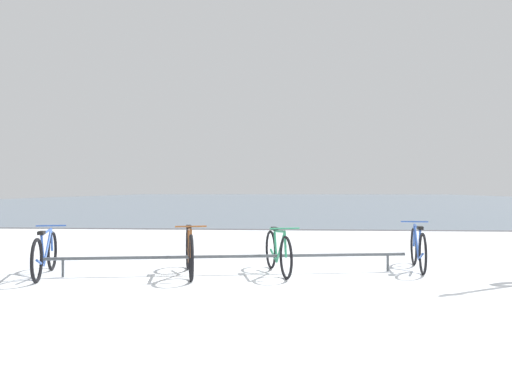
% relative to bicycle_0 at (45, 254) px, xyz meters
% --- Properties ---
extents(ground, '(80.00, 132.00, 0.08)m').
position_rel_bicycle_0_xyz_m(ground, '(4.29, 52.57, -0.38)').
color(ground, silver).
extents(bike_rack, '(5.59, 1.01, 0.31)m').
position_rel_bicycle_0_xyz_m(bike_rack, '(2.83, 0.37, -0.07)').
color(bike_rack, '#4C5156').
rests_on(bike_rack, ground).
extents(bicycle_0, '(0.62, 1.66, 0.75)m').
position_rel_bicycle_0_xyz_m(bicycle_0, '(0.00, 0.00, 0.00)').
color(bicycle_0, black).
rests_on(bicycle_0, ground).
extents(bicycle_1, '(0.59, 1.72, 0.80)m').
position_rel_bicycle_0_xyz_m(bicycle_1, '(2.19, 0.26, 0.02)').
color(bicycle_1, black).
rests_on(bicycle_1, ground).
extents(bicycle_2, '(0.58, 1.57, 0.76)m').
position_rel_bicycle_0_xyz_m(bicycle_2, '(3.56, 0.46, 0.00)').
color(bicycle_2, black).
rests_on(bicycle_2, ground).
extents(bicycle_3, '(0.46, 1.66, 0.78)m').
position_rel_bicycle_0_xyz_m(bicycle_3, '(5.87, 1.01, 0.01)').
color(bicycle_3, black).
rests_on(bicycle_3, ground).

